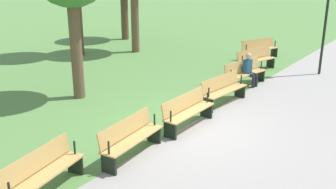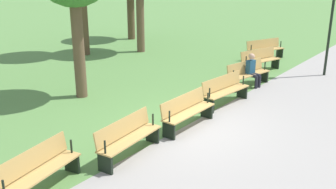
{
  "view_description": "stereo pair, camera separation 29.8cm",
  "coord_description": "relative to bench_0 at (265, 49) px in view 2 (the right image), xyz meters",
  "views": [
    {
      "loc": [
        8.45,
        5.43,
        4.34
      ],
      "look_at": [
        0.0,
        -0.72,
        0.8
      ],
      "focal_mm": 42.55,
      "sensor_mm": 36.0,
      "label": 1
    },
    {
      "loc": [
        8.27,
        5.67,
        4.34
      ],
      "look_at": [
        0.0,
        -0.72,
        0.8
      ],
      "focal_mm": 42.55,
      "sensor_mm": 36.0,
      "label": 2
    }
  ],
  "objects": [
    {
      "name": "lamp_post",
      "position": [
        1.07,
        3.06,
        2.25
      ],
      "size": [
        0.32,
        0.32,
        3.91
      ],
      "color": "black",
      "rests_on": "ground"
    },
    {
      "name": "bench_6",
      "position": [
        13.05,
        1.28,
        0.0
      ],
      "size": [
        1.97,
        0.84,
        0.89
      ],
      "rotation": [
        0.0,
        0.0,
        0.2
      ],
      "color": "tan",
      "rests_on": "ground"
    },
    {
      "name": "path_paving",
      "position": [
        8.64,
        4.47,
        -0.48
      ],
      "size": [
        31.9,
        5.61,
        0.01
      ],
      "primitive_type": "cube",
      "color": "#A39E99",
      "rests_on": "ground"
    },
    {
      "name": "person_seated",
      "position": [
        4.18,
        1.44,
        0.16
      ],
      "size": [
        0.4,
        0.56,
        1.2
      ],
      "rotation": [
        0.0,
        0.0,
        -0.2
      ],
      "color": "navy",
      "rests_on": "ground"
    },
    {
      "name": "bench_3",
      "position": [
        6.43,
        1.61,
        0.0
      ],
      "size": [
        1.95,
        0.66,
        0.89
      ],
      "rotation": [
        0.0,
        0.0,
        -0.1
      ],
      "color": "tan",
      "rests_on": "ground"
    },
    {
      "name": "bench_5",
      "position": [
        10.86,
        1.61,
        0.0
      ],
      "size": [
        1.95,
        0.66,
        0.89
      ],
      "rotation": [
        0.0,
        0.0,
        0.1
      ],
      "color": "tan",
      "rests_on": "ground"
    },
    {
      "name": "bench_1",
      "position": [
        2.09,
        0.75,
        0.0
      ],
      "size": [
        1.97,
        1.01,
        0.89
      ],
      "rotation": [
        0.0,
        0.0,
        -0.3
      ],
      "color": "tan",
      "rests_on": "ground"
    },
    {
      "name": "bench_2",
      "position": [
        4.24,
        1.28,
        0.0
      ],
      "size": [
        1.97,
        0.84,
        0.89
      ],
      "rotation": [
        0.0,
        0.0,
        -0.2
      ],
      "color": "tan",
      "rests_on": "ground"
    },
    {
      "name": "bench_4",
      "position": [
        8.64,
        1.72,
        0.0
      ],
      "size": [
        1.92,
        0.47,
        0.89
      ],
      "color": "tan",
      "rests_on": "ground"
    },
    {
      "name": "bench_0",
      "position": [
        0.0,
        0.0,
        0.0
      ],
      "size": [
        1.95,
        1.17,
        0.89
      ],
      "rotation": [
        0.0,
        0.0,
        -0.39
      ],
      "color": "tan",
      "rests_on": "ground"
    },
    {
      "name": "ground_plane",
      "position": [
        8.64,
        1.79,
        -0.48
      ],
      "size": [
        120.0,
        120.0,
        0.0
      ],
      "primitive_type": "plane",
      "color": "#5B8C47"
    }
  ]
}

